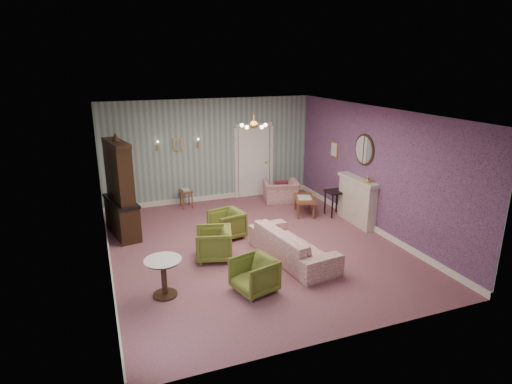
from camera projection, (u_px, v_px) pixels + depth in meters
name	position (u px, v px, depth m)	size (l,w,h in m)	color
floor	(254.00, 246.00, 9.37)	(7.00, 7.00, 0.00)	#8D525F
ceiling	(254.00, 112.00, 8.51)	(7.00, 7.00, 0.00)	white
wall_back	(210.00, 151.00, 12.07)	(6.00, 6.00, 0.00)	slate
wall_front	(345.00, 248.00, 5.82)	(6.00, 6.00, 0.00)	slate
wall_left	(102.00, 198.00, 7.92)	(7.00, 7.00, 0.00)	slate
wall_right	(374.00, 170.00, 9.97)	(7.00, 7.00, 0.00)	slate
wall_right_floral	(374.00, 170.00, 9.96)	(7.00, 7.00, 0.00)	#B35987
door	(254.00, 160.00, 12.58)	(1.12, 0.12, 2.16)	white
olive_chair_a	(254.00, 273.00, 7.43)	(0.67, 0.63, 0.69)	#606623
olive_chair_b	(214.00, 242.00, 8.67)	(0.70, 0.66, 0.72)	#606623
olive_chair_c	(227.00, 223.00, 9.73)	(0.68, 0.64, 0.70)	#606623
sofa_chintz	(293.00, 239.00, 8.63)	(2.21, 0.64, 0.86)	#9F4059
wingback_chair	(281.00, 188.00, 12.19)	(0.95, 0.62, 0.83)	#9F4059
dresser	(119.00, 186.00, 9.64)	(0.49, 1.40, 2.34)	black
fireplace	(357.00, 201.00, 10.53)	(0.30, 1.40, 1.16)	beige
mantel_vase	(368.00, 179.00, 9.97)	(0.15, 0.15, 0.15)	gold
oval_mirror	(364.00, 150.00, 10.19)	(0.04, 0.76, 0.84)	white
framed_print	(334.00, 150.00, 11.47)	(0.04, 0.34, 0.42)	gold
coffee_table	(304.00, 206.00, 11.26)	(0.49, 0.89, 0.45)	brown
side_table_black	(335.00, 203.00, 11.14)	(0.45, 0.45, 0.67)	black
pedestal_table	(164.00, 278.00, 7.29)	(0.63, 0.63, 0.69)	black
nesting_table	(186.00, 198.00, 11.78)	(0.32, 0.41, 0.53)	brown
gilt_mirror_back	(178.00, 144.00, 11.65)	(0.28, 0.06, 0.36)	gold
sconce_left	(158.00, 146.00, 11.44)	(0.16, 0.12, 0.30)	gold
sconce_right	(198.00, 143.00, 11.82)	(0.16, 0.12, 0.30)	gold
chandelier	(254.00, 126.00, 8.59)	(0.56, 0.56, 0.36)	gold
burgundy_cushion	(281.00, 187.00, 12.02)	(0.38, 0.10, 0.38)	maroon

